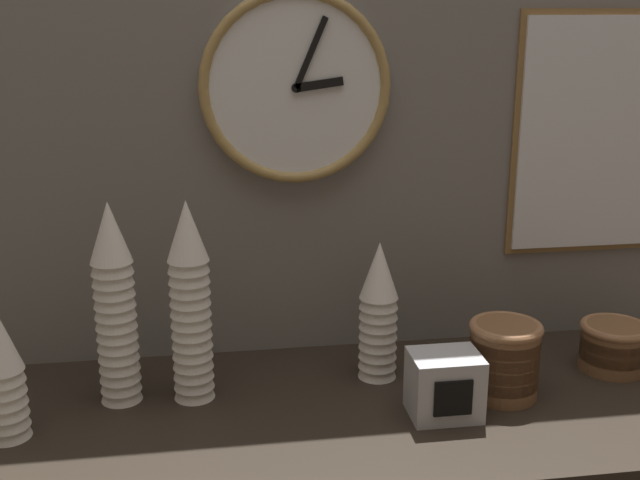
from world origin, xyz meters
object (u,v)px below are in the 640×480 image
cup_stack_center_right (378,311)px  menu_board (611,134)px  cup_stack_far_left (2,374)px  wall_clock (296,87)px  cup_stack_left (115,304)px  napkin_dispenser (445,385)px  cup_stack_center_left (190,302)px  bowl_stack_far_right (613,344)px  bowl_stack_right (504,357)px

cup_stack_center_right → menu_board: bearing=16.1°
cup_stack_far_left → wall_clock: 71.31cm
cup_stack_left → napkin_dispenser: size_ratio=3.07×
cup_stack_center_left → bowl_stack_far_right: 81.40cm
bowl_stack_right → cup_stack_center_right: bearing=152.3°
cup_stack_left → bowl_stack_far_right: bearing=-0.9°
cup_stack_center_right → cup_stack_left: cup_stack_left is taller
cup_stack_center_right → napkin_dispenser: bearing=-63.6°
cup_stack_center_right → bowl_stack_far_right: (45.84, -3.68, -8.29)cm
cup_stack_left → cup_stack_far_left: bearing=-148.9°
bowl_stack_right → cup_stack_center_left: bearing=172.1°
cup_stack_center_left → napkin_dispenser: size_ratio=3.07×
menu_board → cup_stack_center_left: bearing=-168.1°
cup_stack_center_left → wall_clock: bearing=39.1°
wall_clock → menu_board: bearing=0.8°
wall_clock → menu_board: size_ratio=0.74×
bowl_stack_far_right → menu_board: size_ratio=0.27×
cup_stack_center_left → cup_stack_center_right: cup_stack_center_left is taller
bowl_stack_far_right → menu_board: 42.39cm
cup_stack_far_left → wall_clock: (51.19, 26.47, 42.01)cm
bowl_stack_far_right → cup_stack_center_right: bearing=175.4°
wall_clock → napkin_dispenser: size_ratio=3.02×
wall_clock → napkin_dispenser: bearing=-54.3°
napkin_dispenser → bowl_stack_far_right: bearing=18.5°
cup_stack_center_left → menu_board: 90.59cm
menu_board → cup_stack_far_left: bearing=-166.7°
cup_stack_center_left → menu_board: menu_board is taller
cup_stack_center_right → bowl_stack_right: size_ratio=1.90×
bowl_stack_far_right → menu_board: (5.01, 18.35, 37.88)cm
cup_stack_center_right → cup_stack_left: size_ratio=0.73×
bowl_stack_far_right → wall_clock: (-59.35, 17.46, 48.30)cm
bowl_stack_far_right → wall_clock: wall_clock is taller
cup_stack_far_left → napkin_dispenser: size_ratio=1.90×
bowl_stack_far_right → bowl_stack_right: bearing=-163.9°
cup_stack_center_right → cup_stack_left: 47.73cm
bowl_stack_far_right → cup_stack_center_left: bearing=179.7°
cup_stack_center_left → napkin_dispenser: bearing=-17.1°
cup_stack_center_left → menu_board: size_ratio=0.75×
bowl_stack_right → napkin_dispenser: 13.89cm
napkin_dispenser → cup_stack_center_right: bearing=116.4°
cup_stack_left → napkin_dispenser: bearing=-14.2°
cup_stack_center_left → cup_stack_left: 12.98cm
cup_stack_far_left → wall_clock: bearing=27.3°
menu_board → bowl_stack_right: bearing=-139.6°
cup_stack_center_right → cup_stack_center_left: bearing=-174.6°
cup_stack_far_left → cup_stack_left: bearing=31.1°
cup_stack_left → bowl_stack_right: (68.18, -8.64, -10.94)cm
cup_stack_far_left → cup_stack_left: (17.29, 10.41, 6.98)cm
cup_stack_center_left → napkin_dispenser: (42.57, -13.07, -12.73)cm
cup_stack_center_right → wall_clock: size_ratio=0.74×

